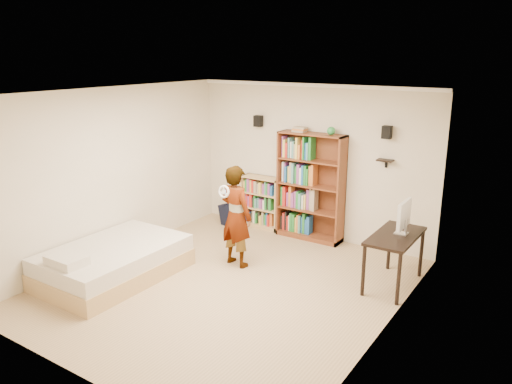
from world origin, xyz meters
TOP-DOWN VIEW (x-y plane):
  - ground at (0.00, 0.00)m, footprint 4.50×5.00m
  - room_shell at (0.00, 0.00)m, footprint 4.52×5.02m
  - crown_molding at (0.00, 0.00)m, footprint 4.50×5.00m
  - speaker_left at (-1.05, 2.40)m, footprint 0.14×0.12m
  - speaker_right at (1.35, 2.40)m, footprint 0.14×0.12m
  - wall_shelf at (1.35, 2.41)m, footprint 0.25×0.16m
  - tall_bookshelf at (0.09, 2.33)m, footprint 1.19×0.35m
  - low_bookshelf at (-0.94, 2.35)m, footprint 0.78×0.29m
  - computer_desk at (1.95, 1.30)m, footprint 0.56×1.13m
  - imac at (2.00, 1.37)m, footprint 0.17×0.49m
  - daybed at (-1.56, -0.69)m, footprint 1.34×2.07m
  - person at (-0.33, 0.68)m, footprint 0.63×0.46m
  - wii_wheel at (-0.33, 0.38)m, footprint 0.19×0.07m
  - navy_bag at (-1.55, 2.09)m, footprint 0.34×0.24m

SIDE VIEW (x-z plane):
  - ground at x=0.00m, z-range -0.01..0.01m
  - navy_bag at x=-1.55m, z-range 0.00..0.42m
  - daybed at x=-1.56m, z-range 0.00..0.61m
  - computer_desk at x=1.95m, z-range 0.00..0.77m
  - low_bookshelf at x=-0.94m, z-range 0.00..0.98m
  - person at x=-0.33m, z-range 0.00..1.59m
  - tall_bookshelf at x=0.09m, z-range 0.00..1.88m
  - imac at x=2.00m, z-range 0.77..1.24m
  - wii_wheel at x=-0.33m, z-range 1.15..1.35m
  - wall_shelf at x=1.35m, z-range 1.54..1.56m
  - room_shell at x=0.00m, z-range 0.41..3.12m
  - speaker_left at x=-1.05m, z-range 1.90..2.10m
  - speaker_right at x=1.35m, z-range 1.90..2.10m
  - crown_molding at x=0.00m, z-range 2.64..2.70m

